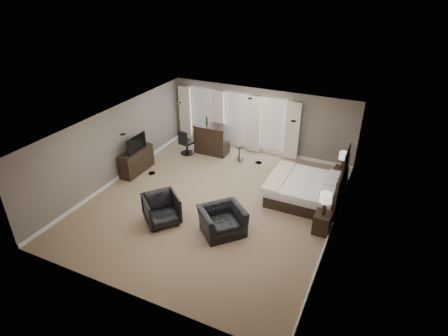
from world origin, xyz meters
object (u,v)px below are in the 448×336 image
at_px(bar_counter, 212,139).
at_px(dresser, 136,161).
at_px(nightstand_near, 322,223).
at_px(armchair_near, 222,217).
at_px(desk_chair, 187,142).
at_px(lamp_near, 325,204).
at_px(bed, 305,180).
at_px(bar_stool_right, 239,154).
at_px(bar_stool_left, 214,142).
at_px(nightstand_far, 340,177).
at_px(armchair_far, 161,208).
at_px(tv, 135,149).
at_px(lamp_far, 343,161).

bearing_deg(bar_counter, dresser, -124.29).
relative_size(nightstand_near, armchair_near, 0.50).
bearing_deg(desk_chair, lamp_near, 167.52).
bearing_deg(dresser, bed, 7.29).
xyz_separation_m(bed, dresser, (-6.03, -0.77, -0.27)).
bearing_deg(bar_stool_right, bar_stool_left, 161.82).
bearing_deg(nightstand_far, desk_chair, -178.81).
xyz_separation_m(bar_counter, bar_stool_right, (1.31, -0.26, -0.25)).
height_order(nightstand_near, bar_counter, bar_counter).
relative_size(nightstand_near, armchair_far, 0.61).
relative_size(tv, bar_stool_right, 1.48).
bearing_deg(bar_stool_left, nightstand_far, -6.04).
distance_m(lamp_near, bar_counter, 6.11).
height_order(nightstand_far, desk_chair, desk_chair).
distance_m(bed, lamp_far, 1.72).
distance_m(tv, armchair_far, 3.43).
bearing_deg(armchair_near, bar_stool_left, 71.35).
bearing_deg(bar_stool_right, nightstand_far, -1.78).
bearing_deg(bar_stool_right, nightstand_near, -38.19).
bearing_deg(tv, bed, -82.71).
xyz_separation_m(lamp_far, tv, (-6.92, -2.22, 0.00)).
relative_size(dresser, armchair_near, 1.25).
height_order(nightstand_near, armchair_far, armchair_far).
relative_size(tv, bar_counter, 0.74).
xyz_separation_m(dresser, bar_stool_left, (1.79, 2.76, -0.01)).
distance_m(lamp_far, armchair_far, 6.24).
bearing_deg(bed, armchair_near, -121.84).
bearing_deg(bed, bar_stool_right, 151.97).
bearing_deg(tv, bar_stool_left, -32.97).
bearing_deg(dresser, lamp_far, 17.80).
bearing_deg(tv, armchair_near, -113.43).
xyz_separation_m(nightstand_near, lamp_near, (0.00, 0.00, 0.64)).
relative_size(dresser, armchair_far, 1.53).
relative_size(tv, desk_chair, 0.98).
distance_m(bar_stool_left, bar_stool_right, 1.36).
relative_size(nightstand_far, armchair_near, 0.52).
xyz_separation_m(lamp_near, armchair_far, (-4.35, -1.55, -0.45)).
height_order(armchair_near, bar_stool_right, armchair_near).
bearing_deg(lamp_far, armchair_near, -121.74).
bearing_deg(desk_chair, dresser, 78.97).
height_order(dresser, bar_stool_left, dresser).
relative_size(nightstand_near, bar_stool_left, 0.70).
bearing_deg(bar_counter, desk_chair, -149.75).
distance_m(lamp_near, bar_stool_left, 6.20).
xyz_separation_m(armchair_near, bar_stool_right, (-1.29, 4.24, -0.18)).
xyz_separation_m(tv, bar_stool_left, (1.79, 2.76, -0.51)).
distance_m(nightstand_far, lamp_far, 0.62).
height_order(lamp_far, bar_counter, lamp_far).
bearing_deg(bar_counter, tv, -124.29).
bearing_deg(armchair_near, nightstand_far, 10.63).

